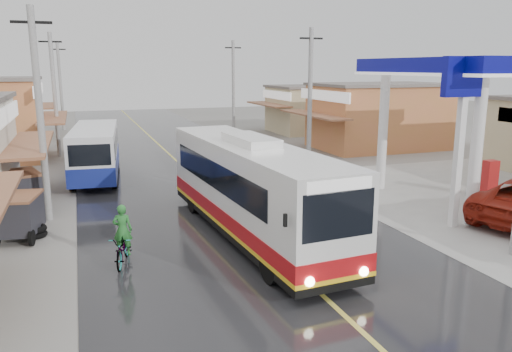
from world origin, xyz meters
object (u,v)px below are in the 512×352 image
(coach_bus, at_px, (250,188))
(tricycle_far, at_px, (21,189))
(tyre_stack, at_px, (35,231))
(cyclist, at_px, (123,244))
(tricycle_near, at_px, (19,214))
(second_bus, at_px, (96,151))

(coach_bus, xyz_separation_m, tricycle_far, (-7.85, 5.97, -0.76))
(tricycle_far, height_order, tyre_stack, tricycle_far)
(cyclist, height_order, tricycle_near, cyclist)
(coach_bus, distance_m, tyre_stack, 7.67)
(tricycle_far, bearing_deg, second_bus, 44.29)
(second_bus, xyz_separation_m, tricycle_far, (-3.15, -5.65, -0.51))
(second_bus, distance_m, cyclist, 12.90)
(cyclist, bearing_deg, tyre_stack, 142.20)
(tricycle_far, relative_size, tyre_stack, 2.89)
(coach_bus, distance_m, second_bus, 12.54)
(cyclist, bearing_deg, tricycle_far, 130.35)
(tricycle_near, height_order, tyre_stack, tricycle_near)
(tricycle_far, distance_m, tyre_stack, 3.78)
(tricycle_near, bearing_deg, tricycle_far, 104.95)
(coach_bus, height_order, tricycle_far, coach_bus)
(tricycle_far, bearing_deg, tricycle_near, -102.52)
(cyclist, relative_size, tyre_stack, 2.39)
(second_bus, xyz_separation_m, tyre_stack, (-2.45, -9.30, -1.25))
(tricycle_near, distance_m, tricycle_far, 3.66)
(coach_bus, xyz_separation_m, tyre_stack, (-7.15, 2.32, -1.50))
(coach_bus, bearing_deg, cyclist, -168.01)
(second_bus, relative_size, cyclist, 4.35)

